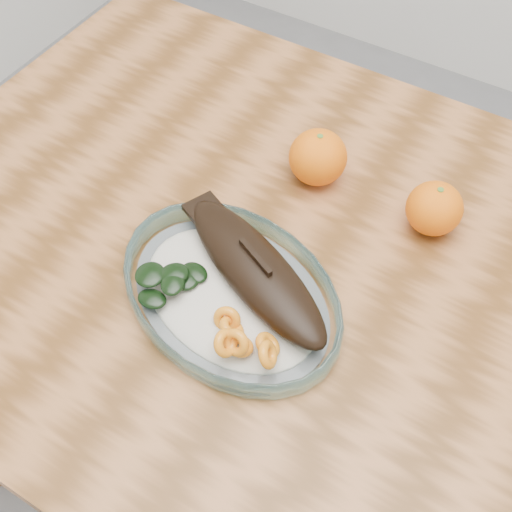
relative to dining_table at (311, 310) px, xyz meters
name	(u,v)px	position (x,y,z in m)	size (l,w,h in m)	color
ground	(290,467)	(0.00, 0.00, -0.65)	(3.00, 3.00, 0.00)	slate
dining_table	(311,310)	(0.00, 0.00, 0.00)	(1.20, 0.80, 0.75)	brown
plated_meal	(232,290)	(-0.07, -0.09, 0.12)	(0.66, 0.66, 0.08)	white
orange_left	(318,157)	(-0.07, 0.14, 0.14)	(0.08, 0.08, 0.08)	#FF5B05
orange_right	(434,208)	(0.10, 0.14, 0.14)	(0.07, 0.07, 0.07)	#FF5B05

